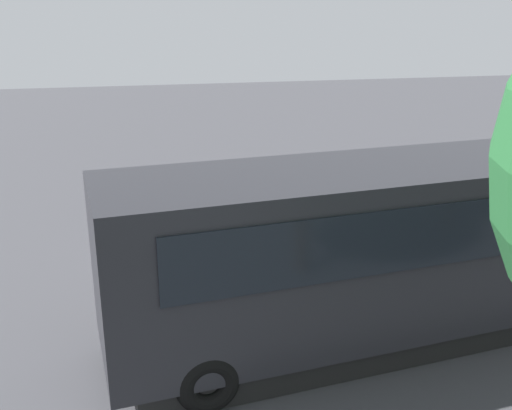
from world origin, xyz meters
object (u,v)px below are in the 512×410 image
(parked_motorcycle_dark, at_px, (301,270))
(stunt_motorcycle, at_px, (154,188))
(parked_motorcycle_silver, at_px, (458,255))
(spectator_right, at_px, (250,240))
(spectator_far_left, at_px, (411,222))
(tour_bus, at_px, (370,254))
(spectator_centre, at_px, (307,231))
(traffic_cone, at_px, (212,224))
(spectator_left, at_px, (367,228))

(parked_motorcycle_dark, height_order, stunt_motorcycle, stunt_motorcycle)
(parked_motorcycle_silver, relative_size, stunt_motorcycle, 1.05)
(spectator_right, xyz_separation_m, parked_motorcycle_silver, (-4.67, 0.91, -0.49))
(spectator_far_left, height_order, parked_motorcycle_dark, spectator_far_left)
(tour_bus, xyz_separation_m, stunt_motorcycle, (3.14, -7.36, -0.63))
(tour_bus, distance_m, parked_motorcycle_dark, 2.44)
(spectator_far_left, xyz_separation_m, spectator_centre, (2.49, -0.25, -0.08))
(spectator_centre, height_order, parked_motorcycle_dark, spectator_centre)
(spectator_far_left, height_order, spectator_right, spectator_far_left)
(spectator_right, distance_m, parked_motorcycle_silver, 4.79)
(parked_motorcycle_dark, bearing_deg, traffic_cone, -72.69)
(traffic_cone, bearing_deg, stunt_motorcycle, -45.23)
(parked_motorcycle_dark, xyz_separation_m, traffic_cone, (1.20, -3.86, -0.18))
(spectator_centre, relative_size, spectator_right, 1.02)
(spectator_left, height_order, parked_motorcycle_dark, spectator_left)
(spectator_far_left, xyz_separation_m, parked_motorcycle_silver, (-0.81, 0.78, -0.59))
(traffic_cone, bearing_deg, spectator_right, 94.97)
(parked_motorcycle_dark, bearing_deg, tour_bus, 104.21)
(tour_bus, xyz_separation_m, spectator_left, (-1.23, -2.65, -0.57))
(spectator_far_left, height_order, parked_motorcycle_silver, spectator_far_left)
(tour_bus, relative_size, stunt_motorcycle, 4.88)
(parked_motorcycle_silver, bearing_deg, tour_bus, 31.41)
(spectator_left, distance_m, stunt_motorcycle, 6.42)
(tour_bus, height_order, traffic_cone, tour_bus)
(parked_motorcycle_silver, bearing_deg, parked_motorcycle_dark, -1.75)
(spectator_centre, relative_size, stunt_motorcycle, 0.86)
(spectator_right, distance_m, stunt_motorcycle, 4.78)
(spectator_left, xyz_separation_m, traffic_cone, (2.96, -3.28, -0.77))
(stunt_motorcycle, height_order, traffic_cone, stunt_motorcycle)
(spectator_far_left, xyz_separation_m, spectator_right, (3.86, -0.13, -0.10))
(traffic_cone, bearing_deg, parked_motorcycle_dark, 107.31)
(tour_bus, distance_m, stunt_motorcycle, 8.02)
(spectator_far_left, xyz_separation_m, parked_motorcycle_dark, (2.92, 0.67, -0.59))
(spectator_centre, bearing_deg, spectator_right, 5.14)
(stunt_motorcycle, bearing_deg, parked_motorcycle_silver, 139.64)
(parked_motorcycle_silver, bearing_deg, traffic_cone, -38.83)
(spectator_far_left, bearing_deg, traffic_cone, -37.72)
(spectator_right, bearing_deg, parked_motorcycle_silver, 168.94)
(tour_bus, height_order, spectator_centre, tour_bus)
(parked_motorcycle_silver, height_order, stunt_motorcycle, stunt_motorcycle)
(tour_bus, bearing_deg, spectator_right, -63.03)
(traffic_cone, bearing_deg, spectator_left, 132.02)
(spectator_far_left, bearing_deg, tour_bus, 48.86)
(parked_motorcycle_dark, bearing_deg, spectator_centre, -115.38)
(spectator_far_left, relative_size, parked_motorcycle_silver, 0.88)
(spectator_centre, xyz_separation_m, spectator_right, (1.37, 0.12, -0.02))
(spectator_right, relative_size, traffic_cone, 2.63)
(spectator_far_left, distance_m, traffic_cone, 5.27)
(tour_bus, relative_size, spectator_right, 5.76)
(tour_bus, height_order, spectator_left, tour_bus)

